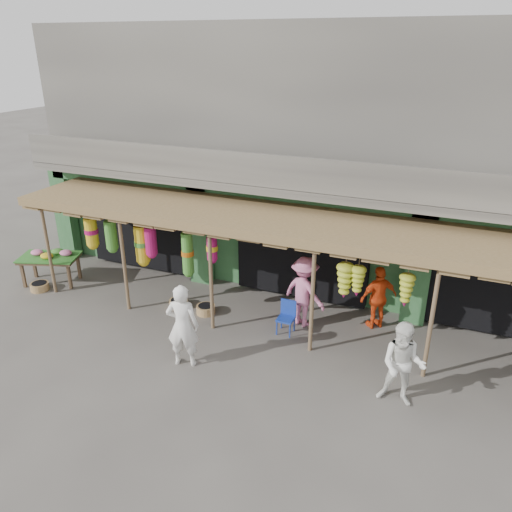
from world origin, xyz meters
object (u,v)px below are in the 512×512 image
at_px(person_right, 403,365).
at_px(person_vendor, 378,297).
at_px(flower_table, 50,257).
at_px(person_shopper, 304,292).
at_px(person_front, 183,326).
at_px(blue_chair, 287,315).

height_order(person_right, person_vendor, person_right).
height_order(flower_table, person_shopper, person_shopper).
relative_size(flower_table, person_vendor, 1.15).
xyz_separation_m(person_front, person_vendor, (3.59, 3.19, -0.15)).
bearing_deg(person_front, person_shopper, -141.25).
bearing_deg(person_vendor, person_shopper, -21.23).
distance_m(person_right, person_vendor, 2.85).
relative_size(flower_table, person_right, 1.06).
bearing_deg(blue_chair, flower_table, -179.38).
bearing_deg(blue_chair, person_front, -127.47).
bearing_deg(person_right, person_shopper, 141.36).
relative_size(person_right, person_vendor, 1.08).
bearing_deg(person_front, person_vendor, -153.94).
height_order(blue_chair, person_right, person_right).
xyz_separation_m(blue_chair, person_shopper, (0.27, 0.51, 0.45)).
height_order(person_front, person_right, person_front).
height_order(person_front, person_shopper, person_front).
bearing_deg(person_vendor, blue_chair, -11.06).
bearing_deg(person_right, flower_table, 171.67).
bearing_deg(person_shopper, person_right, 163.11).
distance_m(blue_chair, person_front, 2.71).
relative_size(flower_table, blue_chair, 2.28).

